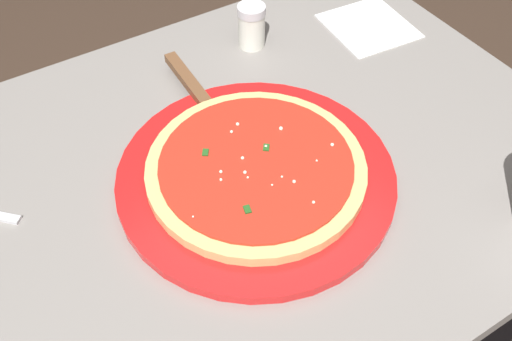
{
  "coord_description": "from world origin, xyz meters",
  "views": [
    {
      "loc": [
        -0.25,
        -0.46,
        1.35
      ],
      "look_at": [
        0.01,
        -0.03,
        0.78
      ],
      "focal_mm": 40.26,
      "sensor_mm": 36.0,
      "label": 1
    }
  ],
  "objects": [
    {
      "name": "pizza",
      "position": [
        0.01,
        -0.03,
        0.79
      ],
      "size": [
        0.29,
        0.29,
        0.02
      ],
      "color": "#DBB26B",
      "rests_on": "serving_plate"
    },
    {
      "name": "pizza_server",
      "position": [
        0.02,
        0.14,
        0.78
      ],
      "size": [
        0.07,
        0.22,
        0.01
      ],
      "color": "silver",
      "rests_on": "serving_plate"
    },
    {
      "name": "serving_plate",
      "position": [
        0.01,
        -0.03,
        0.77
      ],
      "size": [
        0.37,
        0.37,
        0.02
      ],
      "primitive_type": "cylinder",
      "color": "red",
      "rests_on": "restaurant_table"
    },
    {
      "name": "restaurant_table",
      "position": [
        0.0,
        0.0,
        0.6
      ],
      "size": [
        0.98,
        0.7,
        0.76
      ],
      "color": "black",
      "rests_on": "ground_plane"
    },
    {
      "name": "napkin_folded_right",
      "position": [
        0.37,
        0.16,
        0.76
      ],
      "size": [
        0.15,
        0.15,
        0.0
      ],
      "primitive_type": "cube",
      "rotation": [
        0.0,
        0.0,
        -0.09
      ],
      "color": "white",
      "rests_on": "restaurant_table"
    },
    {
      "name": "parmesan_shaker",
      "position": [
        0.16,
        0.23,
        0.8
      ],
      "size": [
        0.05,
        0.05,
        0.07
      ],
      "color": "silver",
      "rests_on": "restaurant_table"
    }
  ]
}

